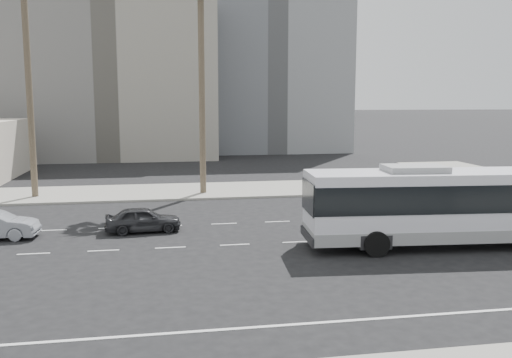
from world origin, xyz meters
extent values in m
plane|color=black|center=(0.00, 0.00, 0.00)|extent=(700.00, 700.00, 0.00)
cube|color=gray|center=(0.00, 15.50, 0.07)|extent=(120.00, 7.00, 0.15)
cube|color=gray|center=(-12.00, 45.00, 9.00)|extent=(24.00, 18.00, 18.00)
cube|color=slate|center=(8.00, 52.00, 13.00)|extent=(20.00, 20.00, 26.00)
cube|color=#B7B3AC|center=(-2.00, 250.00, 22.00)|extent=(42.00, 42.00, 44.00)
cube|color=slate|center=(45.00, 230.00, 35.00)|extent=(26.00, 26.00, 70.00)
cube|color=slate|center=(70.00, 260.00, 30.00)|extent=(22.00, 22.00, 60.00)
cube|color=silver|center=(6.77, -1.81, 2.05)|extent=(13.36, 3.86, 2.95)
cube|color=black|center=(6.77, -1.81, 2.44)|extent=(13.42, 3.92, 1.25)
cube|color=gray|center=(6.77, -1.81, 0.74)|extent=(13.38, 3.90, 0.57)
cube|color=gray|center=(5.06, -1.81, 3.64)|extent=(2.85, 2.01, 0.34)
cylinder|color=black|center=(10.97, -0.35, 0.57)|extent=(1.14, 0.34, 1.14)
cylinder|color=black|center=(2.90, -3.26, 0.57)|extent=(1.14, 0.34, 1.14)
cylinder|color=black|center=(2.90, -0.35, 0.57)|extent=(1.14, 0.34, 1.14)
imported|color=#2A2A2D|center=(-7.33, 3.42, 0.66)|extent=(1.81, 3.95, 1.31)
cylinder|color=brown|center=(-3.40, 14.25, 7.29)|extent=(0.40, 0.40, 14.58)
cylinder|color=brown|center=(-15.02, 14.64, 8.02)|extent=(0.50, 0.50, 16.04)
camera|label=1|loc=(-6.28, -24.87, 6.75)|focal=38.46mm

